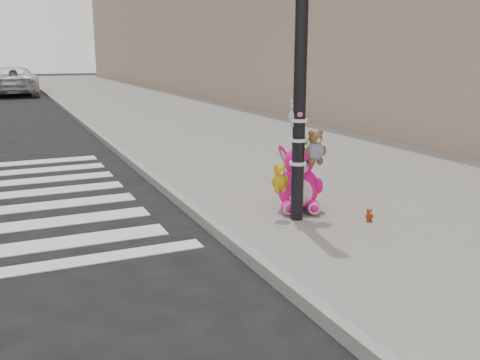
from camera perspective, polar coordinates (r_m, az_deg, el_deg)
name	(u,v)px	position (r m, az deg, el deg)	size (l,w,h in m)	color
ground	(132,334)	(4.68, -11.48, -15.82)	(120.00, 120.00, 0.00)	black
sidewalk_near	(226,132)	(15.33, -1.54, 5.18)	(7.00, 80.00, 0.14)	slate
curb_edge	(103,139)	(14.38, -14.38, 4.22)	(0.12, 80.00, 0.15)	gray
signal_pole	(301,93)	(6.78, 6.51, 9.17)	(0.70, 0.49, 4.00)	black
pink_bunny	(299,183)	(7.40, 6.28, -0.32)	(0.77, 0.83, 0.93)	#ED148F
red_teddy	(369,215)	(7.10, 13.60, -3.66)	(0.12, 0.08, 0.17)	#9D280F
car_white_near	(14,81)	(31.99, -22.94, 9.69)	(2.53, 5.48, 1.52)	silver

